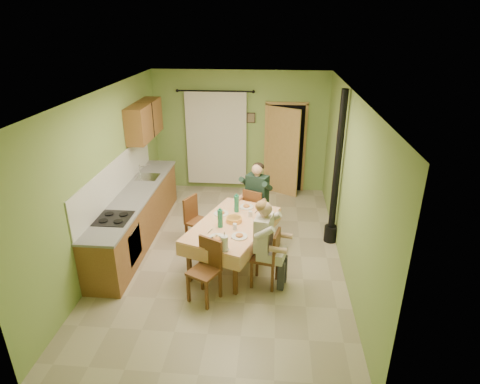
# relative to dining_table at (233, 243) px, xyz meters

# --- Properties ---
(floor) EXTENTS (4.00, 6.00, 0.01)m
(floor) POSITION_rel_dining_table_xyz_m (-0.16, 0.29, -0.38)
(floor) COLOR tan
(floor) RESTS_ON ground
(room_shell) EXTENTS (4.04, 6.04, 2.82)m
(room_shell) POSITION_rel_dining_table_xyz_m (-0.16, 0.29, 1.44)
(room_shell) COLOR #84A454
(room_shell) RESTS_ON ground
(kitchen_run) EXTENTS (0.64, 3.64, 1.56)m
(kitchen_run) POSITION_rel_dining_table_xyz_m (-1.87, 0.69, 0.10)
(kitchen_run) COLOR brown
(kitchen_run) RESTS_ON ground
(upper_cabinets) EXTENTS (0.35, 1.40, 0.70)m
(upper_cabinets) POSITION_rel_dining_table_xyz_m (-1.98, 1.99, 1.57)
(upper_cabinets) COLOR brown
(upper_cabinets) RESTS_ON room_shell
(curtain) EXTENTS (1.70, 0.07, 2.22)m
(curtain) POSITION_rel_dining_table_xyz_m (-0.71, 3.19, 0.88)
(curtain) COLOR black
(curtain) RESTS_ON ground
(doorway) EXTENTS (0.96, 0.46, 2.15)m
(doorway) POSITION_rel_dining_table_xyz_m (0.86, 3.16, 0.67)
(doorway) COLOR black
(doorway) RESTS_ON ground
(dining_table) EXTENTS (1.60, 2.03, 0.76)m
(dining_table) POSITION_rel_dining_table_xyz_m (0.00, 0.00, 0.00)
(dining_table) COLOR #EEAD7B
(dining_table) RESTS_ON ground
(tableware) EXTENTS (0.66, 1.63, 0.33)m
(tableware) POSITION_rel_dining_table_xyz_m (-0.03, -0.11, 0.45)
(tableware) COLOR white
(tableware) RESTS_ON dining_table
(chair_far) EXTENTS (0.51, 0.51, 0.94)m
(chair_far) POSITION_rel_dining_table_xyz_m (0.33, 1.06, -0.09)
(chair_far) COLOR brown
(chair_far) RESTS_ON ground
(chair_near) EXTENTS (0.53, 0.53, 0.95)m
(chair_near) POSITION_rel_dining_table_xyz_m (-0.31, -0.99, -0.09)
(chair_near) COLOR brown
(chair_near) RESTS_ON ground
(chair_right) EXTENTS (0.46, 0.46, 0.94)m
(chair_right) POSITION_rel_dining_table_xyz_m (0.57, -0.54, -0.09)
(chair_right) COLOR brown
(chair_right) RESTS_ON ground
(chair_left) EXTENTS (0.51, 0.51, 0.93)m
(chair_left) POSITION_rel_dining_table_xyz_m (-0.68, 0.52, -0.09)
(chair_left) COLOR brown
(chair_left) RESTS_ON ground
(man_far) EXTENTS (0.65, 0.60, 1.39)m
(man_far) POSITION_rel_dining_table_xyz_m (0.33, 1.08, 0.50)
(man_far) COLOR #192D23
(man_far) RESTS_ON chair_far
(man_right) EXTENTS (0.54, 0.63, 1.39)m
(man_right) POSITION_rel_dining_table_xyz_m (0.55, -0.54, 0.50)
(man_right) COLOR beige
(man_right) RESTS_ON chair_right
(stove_flue) EXTENTS (0.24, 0.24, 2.80)m
(stove_flue) POSITION_rel_dining_table_xyz_m (1.74, 0.89, 0.64)
(stove_flue) COLOR black
(stove_flue) RESTS_ON ground
(picture_back) EXTENTS (0.19, 0.03, 0.23)m
(picture_back) POSITION_rel_dining_table_xyz_m (0.09, 3.26, 1.37)
(picture_back) COLOR black
(picture_back) RESTS_ON room_shell
(picture_right) EXTENTS (0.03, 0.31, 0.21)m
(picture_right) POSITION_rel_dining_table_xyz_m (1.81, 1.49, 1.47)
(picture_right) COLOR brown
(picture_right) RESTS_ON room_shell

